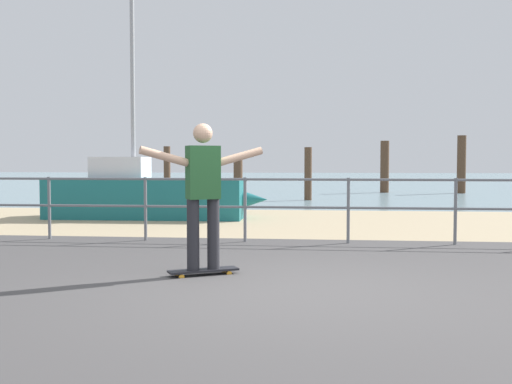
# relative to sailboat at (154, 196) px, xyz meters

# --- Properties ---
(ground_plane) EXTENTS (24.00, 10.00, 0.04)m
(ground_plane) POSITION_rel_sailboat_xyz_m (3.39, -8.46, -0.52)
(ground_plane) COLOR #474444
(ground_plane) RESTS_ON ground
(beach_strip) EXTENTS (24.00, 6.00, 0.04)m
(beach_strip) POSITION_rel_sailboat_xyz_m (3.39, -0.46, -0.52)
(beach_strip) COLOR tan
(beach_strip) RESTS_ON ground
(sea_surface) EXTENTS (72.00, 50.00, 0.04)m
(sea_surface) POSITION_rel_sailboat_xyz_m (3.39, 27.54, -0.52)
(sea_surface) COLOR #75939E
(sea_surface) RESTS_ON ground
(railing_fence) EXTENTS (14.74, 0.05, 1.05)m
(railing_fence) POSITION_rel_sailboat_xyz_m (1.77, -3.86, 0.18)
(railing_fence) COLOR slate
(railing_fence) RESTS_ON ground
(sailboat) EXTENTS (4.97, 1.48, 5.46)m
(sailboat) POSITION_rel_sailboat_xyz_m (0.00, 0.00, 0.00)
(sailboat) COLOR #19666B
(sailboat) RESTS_ON ground
(skateboard) EXTENTS (0.80, 0.56, 0.08)m
(skateboard) POSITION_rel_sailboat_xyz_m (2.47, -6.75, -0.46)
(skateboard) COLOR black
(skateboard) RESTS_ON ground
(skateboarder) EXTENTS (1.31, 0.78, 1.65)m
(skateboarder) POSITION_rel_sailboat_xyz_m (2.47, -6.75, 0.49)
(skateboarder) COLOR #26262B
(skateboarder) RESTS_ON skateboard
(groyne_post_0) EXTENTS (0.28, 0.28, 1.91)m
(groyne_post_0) POSITION_rel_sailboat_xyz_m (-2.64, 11.47, 0.43)
(groyne_post_0) COLOR #513826
(groyne_post_0) RESTS_ON ground
(groyne_post_1) EXTENTS (0.37, 0.37, 1.59)m
(groyne_post_1) POSITION_rel_sailboat_xyz_m (0.35, 11.46, 0.27)
(groyne_post_1) COLOR #513826
(groyne_post_1) RESTS_ON ground
(groyne_post_2) EXTENTS (0.24, 0.24, 1.76)m
(groyne_post_2) POSITION_rel_sailboat_xyz_m (3.33, 6.68, 0.36)
(groyne_post_2) COLOR #513826
(groyne_post_2) RESTS_ON ground
(groyne_post_3) EXTENTS (0.35, 0.35, 2.12)m
(groyne_post_3) POSITION_rel_sailboat_xyz_m (6.32, 11.89, 0.54)
(groyne_post_3) COLOR #513826
(groyne_post_3) RESTS_ON ground
(groyne_post_4) EXTENTS (0.34, 0.34, 2.32)m
(groyne_post_4) POSITION_rel_sailboat_xyz_m (9.30, 11.65, 0.64)
(groyne_post_4) COLOR #513826
(groyne_post_4) RESTS_ON ground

